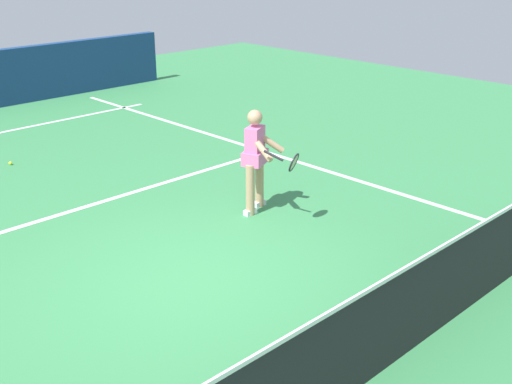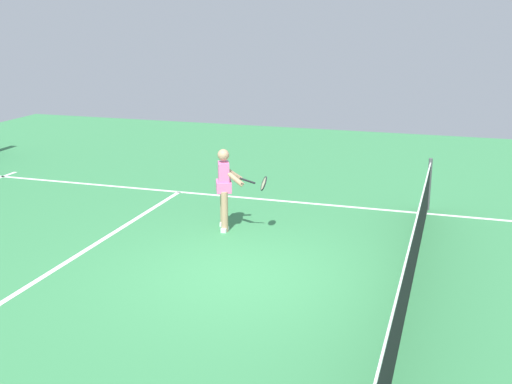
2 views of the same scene
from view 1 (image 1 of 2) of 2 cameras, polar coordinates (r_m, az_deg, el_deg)
ground_plane at (r=7.95m, az=-5.52°, el=-7.68°), size 26.66×26.66×0.00m
service_line_marking at (r=10.18m, az=-15.96°, el=-1.65°), size 8.34×0.10×0.01m
sideline_left_marking at (r=10.78m, az=11.94°, el=0.03°), size 0.10×18.51×0.01m
court_net at (r=6.13m, az=10.26°, el=-11.91°), size 9.02×0.08×1.10m
tennis_player at (r=9.53m, az=0.04°, el=3.06°), size 0.67×1.12×1.55m
tennis_ball_mid at (r=12.60m, az=-20.65°, el=2.37°), size 0.07×0.07×0.07m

